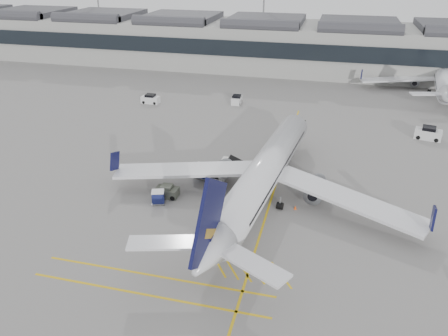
% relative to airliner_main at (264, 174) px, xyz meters
% --- Properties ---
extents(ground, '(220.00, 220.00, 0.00)m').
position_rel_airliner_main_xyz_m(ground, '(-8.94, -6.62, -3.20)').
color(ground, gray).
rests_on(ground, ground).
extents(terminal, '(200.00, 20.45, 12.40)m').
position_rel_airliner_main_xyz_m(terminal, '(-8.94, 65.31, 2.94)').
color(terminal, '#9E9E99').
rests_on(terminal, ground).
extents(light_masts, '(113.00, 0.60, 25.45)m').
position_rel_airliner_main_xyz_m(light_masts, '(-10.61, 79.38, 11.29)').
color(light_masts, slate).
rests_on(light_masts, ground).
extents(apron_markings, '(0.25, 60.00, 0.01)m').
position_rel_airliner_main_xyz_m(apron_markings, '(1.06, 3.38, -3.20)').
color(apron_markings, gold).
rests_on(apron_markings, ground).
extents(airliner_main, '(37.26, 40.92, 10.89)m').
position_rel_airliner_main_xyz_m(airliner_main, '(0.00, 0.00, 0.00)').
color(airliner_main, silver).
rests_on(airliner_main, ground).
extents(airliner_far, '(33.21, 36.50, 9.73)m').
position_rel_airliner_main_xyz_m(airliner_far, '(29.02, 53.13, -0.34)').
color(airliner_far, silver).
rests_on(airliner_far, ground).
extents(belt_loader, '(5.16, 1.86, 2.11)m').
position_rel_airliner_main_xyz_m(belt_loader, '(-5.06, 6.03, -2.58)').
color(belt_loader, silver).
rests_on(belt_loader, ground).
extents(baggage_cart_a, '(2.01, 1.86, 1.70)m').
position_rel_airliner_main_xyz_m(baggage_cart_a, '(-6.02, 0.08, -2.29)').
color(baggage_cart_a, gray).
rests_on(baggage_cart_a, ground).
extents(baggage_cart_b, '(2.06, 1.85, 1.84)m').
position_rel_airliner_main_xyz_m(baggage_cart_b, '(-8.76, 3.14, -2.22)').
color(baggage_cart_b, gray).
rests_on(baggage_cart_b, ground).
extents(baggage_cart_c, '(2.00, 1.79, 1.79)m').
position_rel_airliner_main_xyz_m(baggage_cart_c, '(-8.35, 2.97, -2.24)').
color(baggage_cart_c, gray).
rests_on(baggage_cart_c, ground).
extents(baggage_cart_d, '(1.87, 1.70, 1.63)m').
position_rel_airliner_main_xyz_m(baggage_cart_d, '(-11.70, -4.47, -2.33)').
color(baggage_cart_d, gray).
rests_on(baggage_cart_d, ground).
extents(ramp_agent_a, '(0.70, 0.69, 1.62)m').
position_rel_airliner_main_xyz_m(ramp_agent_a, '(-2.69, 1.50, -2.39)').
color(ramp_agent_a, '#E3590B').
rests_on(ramp_agent_a, ground).
extents(ramp_agent_b, '(1.11, 0.98, 1.90)m').
position_rel_airliner_main_xyz_m(ramp_agent_b, '(-5.63, -1.30, -2.25)').
color(ramp_agent_b, '#E85C0C').
rests_on(ramp_agent_b, ground).
extents(pushback_tug, '(2.74, 1.72, 1.52)m').
position_rel_airliner_main_xyz_m(pushback_tug, '(-11.28, -2.69, -2.52)').
color(pushback_tug, '#4F5447').
rests_on(pushback_tug, ground).
extents(safety_cone_nose, '(0.37, 0.37, 0.52)m').
position_rel_airliner_main_xyz_m(safety_cone_nose, '(-1.46, 17.32, -2.94)').
color(safety_cone_nose, '#F24C0A').
rests_on(safety_cone_nose, ground).
extents(safety_cone_engine, '(0.34, 0.34, 0.47)m').
position_rel_airliner_main_xyz_m(safety_cone_engine, '(4.09, -1.82, -2.97)').
color(safety_cone_engine, '#F24C0A').
rests_on(safety_cone_engine, ground).
extents(service_van_left, '(3.48, 1.79, 1.78)m').
position_rel_airliner_main_xyz_m(service_van_left, '(-27.60, 30.83, -2.41)').
color(service_van_left, silver).
rests_on(service_van_left, ground).
extents(service_van_mid, '(1.73, 3.31, 1.68)m').
position_rel_airliner_main_xyz_m(service_van_mid, '(-11.16, 34.77, -2.45)').
color(service_van_mid, silver).
rests_on(service_van_mid, ground).
extents(service_van_right, '(4.28, 2.72, 2.04)m').
position_rel_airliner_main_xyz_m(service_van_right, '(22.18, 24.66, -2.29)').
color(service_van_right, silver).
rests_on(service_van_right, ground).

